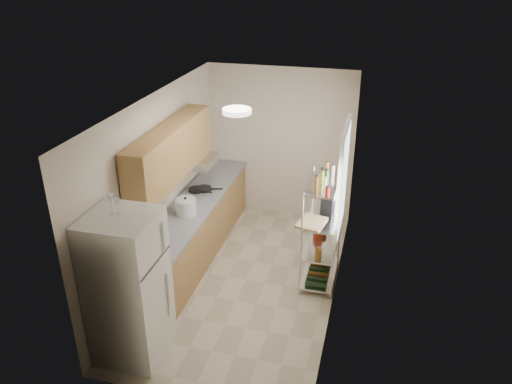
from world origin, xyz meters
TOP-DOWN VIEW (x-y plane):
  - room at (0.00, 0.00)m, footprint 2.52×4.42m
  - counter_run at (-0.92, 0.44)m, footprint 0.63×3.51m
  - upper_cabinets at (-1.05, 0.10)m, footprint 0.33×2.20m
  - range_hood at (-1.00, 0.90)m, footprint 0.50×0.60m
  - window at (1.23, 0.35)m, footprint 0.06×1.00m
  - bakers_rack at (1.00, 0.30)m, footprint 0.45×0.90m
  - ceiling_dome at (0.00, -0.30)m, footprint 0.34×0.34m
  - refrigerator at (-0.87, -1.67)m, footprint 0.73×0.73m
  - wine_glass_a at (-0.96, -1.62)m, footprint 0.08×0.08m
  - wine_glass_b at (-0.90, -1.62)m, footprint 0.06×0.06m
  - rice_cooker at (-0.89, 0.09)m, footprint 0.29×0.29m
  - frying_pan_large at (-1.03, 0.84)m, footprint 0.28×0.28m
  - frying_pan_small at (-0.92, 0.90)m, footprint 0.29×0.29m
  - cutting_board at (0.89, 0.07)m, footprint 0.40×0.47m
  - espresso_machine at (1.06, 0.50)m, footprint 0.23×0.29m
  - storage_bag at (0.92, 0.58)m, footprint 0.15×0.18m

SIDE VIEW (x-z plane):
  - counter_run at x=-0.92m, z-range 0.00..0.90m
  - storage_bag at x=0.92m, z-range 0.56..0.74m
  - refrigerator at x=-0.87m, z-range 0.00..1.78m
  - frying_pan_large at x=-1.03m, z-range 0.90..0.94m
  - frying_pan_small at x=-0.92m, z-range 0.90..0.95m
  - rice_cooker at x=-0.89m, z-range 0.90..1.13m
  - cutting_board at x=0.89m, z-range 1.01..1.04m
  - bakers_rack at x=1.00m, z-range 0.24..1.97m
  - espresso_machine at x=1.06m, z-range 1.01..1.31m
  - room at x=0.00m, z-range -0.01..2.61m
  - range_hood at x=-1.00m, z-range 1.33..1.45m
  - window at x=1.23m, z-range 0.82..2.28m
  - upper_cabinets at x=-1.05m, z-range 1.45..2.17m
  - wine_glass_b at x=-0.90m, z-range 1.78..1.95m
  - wine_glass_a at x=-0.96m, z-range 1.78..2.00m
  - ceiling_dome at x=0.00m, z-range 2.54..2.60m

